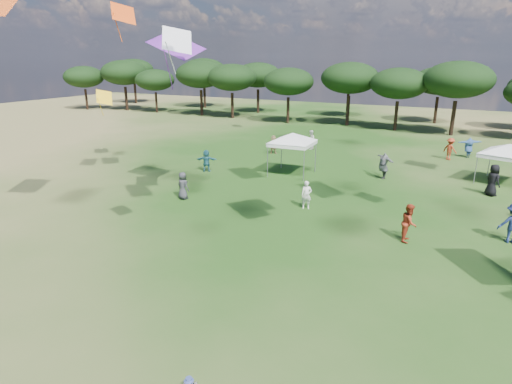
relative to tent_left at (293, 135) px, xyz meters
The scene contains 4 objects.
tree_line 26.82m from the tent_left, 72.63° to the left, with size 108.78×17.63×7.77m.
tent_left is the anchor object (origin of this frame).
tent_right 13.86m from the tent_left, 17.69° to the left, with size 5.67×5.67×2.93m.
festival_crowd 7.95m from the tent_left, 15.62° to the left, with size 27.80×20.83×1.91m.
Camera 1 is at (5.56, -5.10, 7.94)m, focal length 30.00 mm.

